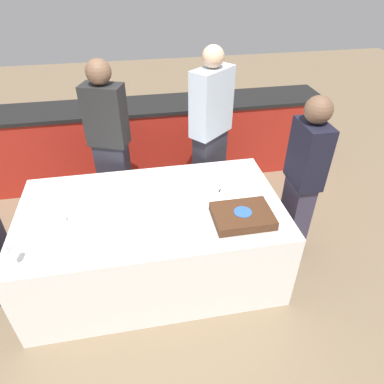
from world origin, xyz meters
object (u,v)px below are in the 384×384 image
plate_stack (53,221)px  person_cutting_cake (210,136)px  cake (242,216)px  wine_glass (13,252)px  person_seated_right (302,182)px  person_standing_back (110,146)px

plate_stack → person_cutting_cake: bearing=32.3°
cake → plate_stack: 1.39m
wine_glass → person_seated_right: (2.14, 0.44, -0.04)m
person_cutting_cake → cake: bearing=50.4°
cake → wine_glass: (-1.55, -0.16, 0.08)m
plate_stack → person_cutting_cake: size_ratio=0.11×
person_seated_right → person_standing_back: person_standing_back is taller
wine_glass → person_cutting_cake: bearing=38.5°
plate_stack → wine_glass: 0.41m
wine_glass → person_standing_back: bearing=64.3°
person_cutting_cake → person_seated_right: 0.99m
person_cutting_cake → person_seated_right: person_cutting_cake is taller
plate_stack → person_seated_right: 1.97m
plate_stack → person_seated_right: (1.97, 0.08, 0.04)m
cake → person_standing_back: person_standing_back is taller
plate_stack → person_standing_back: bearing=64.3°
cake → person_seated_right: (0.59, 0.28, 0.04)m
plate_stack → person_seated_right: person_seated_right is taller
person_cutting_cake → person_standing_back: size_ratio=1.04×
person_seated_right → plate_stack: bearing=-87.7°
plate_stack → wine_glass: (-0.17, -0.36, 0.08)m
plate_stack → person_cutting_cake: 1.63m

